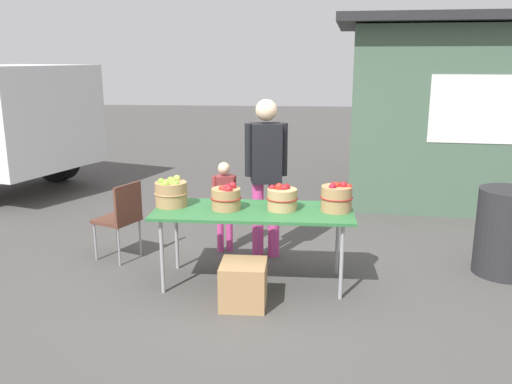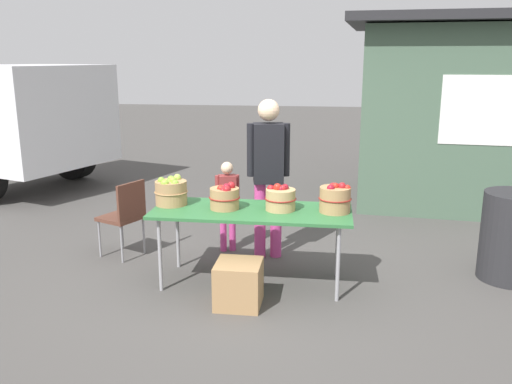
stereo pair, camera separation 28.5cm
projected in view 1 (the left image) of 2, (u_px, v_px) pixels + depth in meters
The scene contains 12 objects.
ground_plane at pixel (253, 282), 5.32m from camera, with size 40.00×40.00×0.00m, color #474442.
market_table at pixel (253, 214), 5.15m from camera, with size 1.90×0.76×0.75m.
apple_basket_green_0 at pixel (171, 193), 5.24m from camera, with size 0.33×0.33×0.29m.
apple_basket_red_0 at pixel (226, 198), 5.12m from camera, with size 0.30×0.30×0.26m.
apple_basket_red_1 at pixel (282, 198), 5.12m from camera, with size 0.30×0.30×0.26m.
apple_basket_red_2 at pixel (337, 197), 5.07m from camera, with size 0.31×0.31×0.29m.
vendor_adult at pixel (266, 166), 5.78m from camera, with size 0.46×0.28×1.74m.
child_customer at pixel (224, 200), 6.04m from camera, with size 0.26×0.19×1.04m.
food_kiosk at pixel (451, 110), 8.27m from camera, with size 3.75×3.21×2.74m.
folding_chair at pixel (121, 215), 5.83m from camera, with size 0.53×0.53×0.86m.
trash_barrel at pixel (507, 232), 5.45m from camera, with size 0.61×0.61×0.89m, color #262628.
produce_crate at pixel (243, 284), 4.79m from camera, with size 0.40×0.40×0.40m, color #A87F51.
Camera 1 is at (0.44, -4.92, 2.16)m, focal length 37.72 mm.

